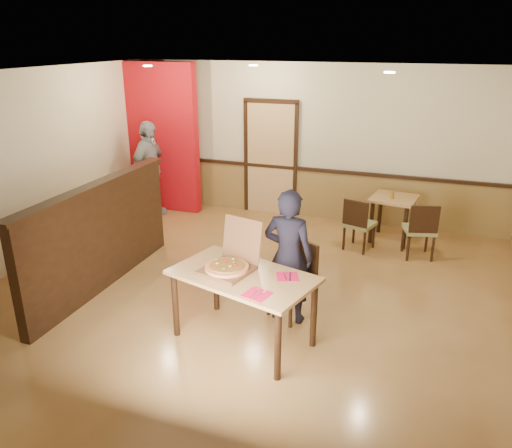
{
  "coord_description": "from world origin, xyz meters",
  "views": [
    {
      "loc": [
        1.99,
        -5.3,
        3.2
      ],
      "look_at": [
        0.13,
        0.0,
        1.09
      ],
      "focal_mm": 35.0,
      "sensor_mm": 36.0,
      "label": 1
    }
  ],
  "objects": [
    {
      "name": "pizza_box",
      "position": [
        0.09,
        -0.76,
        0.89
      ],
      "size": [
        0.62,
        0.68,
        0.52
      ],
      "rotation": [
        0.0,
        0.0,
        -0.24
      ],
      "color": "brown",
      "rests_on": "main_table"
    },
    {
      "name": "back_door",
      "position": [
        -0.8,
        3.46,
        1.05
      ],
      "size": [
        0.9,
        0.06,
        2.1
      ],
      "primitive_type": "cube",
      "color": "tan",
      "rests_on": "wall_back"
    },
    {
      "name": "spot_c",
      "position": [
        1.4,
        1.5,
        2.78
      ],
      "size": [
        0.14,
        0.14,
        0.02
      ],
      "primitive_type": "cylinder",
      "color": "beige",
      "rests_on": "ceiling"
    },
    {
      "name": "ceiling",
      "position": [
        0.0,
        0.0,
        2.8
      ],
      "size": [
        7.0,
        7.0,
        0.0
      ],
      "primitive_type": "plane",
      "rotation": [
        3.14,
        0.0,
        0.0
      ],
      "color": "black",
      "rests_on": "wall_back"
    },
    {
      "name": "red_accent_panel",
      "position": [
        -2.9,
        3.0,
        1.4
      ],
      "size": [
        1.6,
        0.2,
        2.78
      ],
      "primitive_type": "cube",
      "color": "#AE0C15",
      "rests_on": "floor"
    },
    {
      "name": "booth_partition",
      "position": [
        -2.0,
        -0.2,
        0.74
      ],
      "size": [
        0.2,
        3.1,
        1.44
      ],
      "color": "black",
      "rests_on": "floor"
    },
    {
      "name": "spot_b",
      "position": [
        -0.8,
        2.5,
        2.78
      ],
      "size": [
        0.14,
        0.14,
        0.02
      ],
      "primitive_type": "cylinder",
      "color": "beige",
      "rests_on": "ceiling"
    },
    {
      "name": "chair_rail_back",
      "position": [
        0.0,
        3.45,
        0.92
      ],
      "size": [
        7.0,
        0.06,
        0.06
      ],
      "primitive_type": "cube",
      "color": "black",
      "rests_on": "wall_back"
    },
    {
      "name": "napkin_near",
      "position": [
        0.55,
        -1.19,
        0.82
      ],
      "size": [
        0.29,
        0.29,
        0.01
      ],
      "rotation": [
        0.0,
        0.0,
        -0.25
      ],
      "color": "red",
      "rests_on": "main_table"
    },
    {
      "name": "pizza",
      "position": [
        0.08,
        -0.81,
        0.87
      ],
      "size": [
        0.6,
        0.6,
        0.03
      ],
      "primitive_type": "cylinder",
      "rotation": [
        0.0,
        0.0,
        0.33
      ],
      "color": "#D2894C",
      "rests_on": "pizza_box"
    },
    {
      "name": "diner",
      "position": [
        0.59,
        -0.2,
        0.82
      ],
      "size": [
        0.61,
        0.41,
        1.63
      ],
      "primitive_type": "imported",
      "rotation": [
        0.0,
        0.0,
        3.11
      ],
      "color": "black",
      "rests_on": "floor"
    },
    {
      "name": "diner_chair",
      "position": [
        0.65,
        -0.07,
        0.51
      ],
      "size": [
        0.63,
        0.63,
        0.93
      ],
      "rotation": [
        0.0,
        0.0,
        -0.51
      ],
      "color": "olive",
      "rests_on": "floor"
    },
    {
      "name": "condiment",
      "position": [
        1.52,
        2.67,
        0.82
      ],
      "size": [
        0.05,
        0.05,
        0.13
      ],
      "primitive_type": "cylinder",
      "color": "#856218",
      "rests_on": "side_table"
    },
    {
      "name": "wall_back",
      "position": [
        0.0,
        3.5,
        1.4
      ],
      "size": [
        7.0,
        0.0,
        7.0
      ],
      "primitive_type": "plane",
      "rotation": [
        1.57,
        0.0,
        0.0
      ],
      "color": "beige",
      "rests_on": "floor"
    },
    {
      "name": "side_chair_left",
      "position": [
        1.07,
        2.16,
        0.47
      ],
      "size": [
        0.53,
        0.53,
        0.86
      ],
      "rotation": [
        0.0,
        0.0,
        2.84
      ],
      "color": "olive",
      "rests_on": "floor"
    },
    {
      "name": "spot_a",
      "position": [
        -2.3,
        1.8,
        2.78
      ],
      "size": [
        0.14,
        0.14,
        0.02
      ],
      "primitive_type": "cylinder",
      "color": "beige",
      "rests_on": "ceiling"
    },
    {
      "name": "passerby",
      "position": [
        -2.87,
        2.53,
        0.9
      ],
      "size": [
        0.46,
        1.06,
        1.79
      ],
      "primitive_type": "imported",
      "rotation": [
        0.0,
        0.0,
        1.55
      ],
      "color": "#92949A",
      "rests_on": "floor"
    },
    {
      "name": "side_table",
      "position": [
        1.54,
        2.77,
        0.57
      ],
      "size": [
        0.79,
        0.79,
        0.75
      ],
      "rotation": [
        0.0,
        0.0,
        -0.14
      ],
      "color": "#AD7F49",
      "rests_on": "floor"
    },
    {
      "name": "napkin_far",
      "position": [
        0.73,
        -0.72,
        0.82
      ],
      "size": [
        0.29,
        0.29,
        0.01
      ],
      "rotation": [
        0.0,
        0.0,
        0.36
      ],
      "color": "red",
      "rests_on": "main_table"
    },
    {
      "name": "side_chair_right",
      "position": [
        2.01,
        2.16,
        0.49
      ],
      "size": [
        0.55,
        0.55,
        0.9
      ],
      "rotation": [
        0.0,
        0.0,
        3.41
      ],
      "color": "olive",
      "rests_on": "floor"
    },
    {
      "name": "floor",
      "position": [
        0.0,
        0.0,
        0.0
      ],
      "size": [
        7.0,
        7.0,
        0.0
      ],
      "primitive_type": "plane",
      "color": "#B17F45",
      "rests_on": "ground"
    },
    {
      "name": "wall_left",
      "position": [
        -3.5,
        0.0,
        1.4
      ],
      "size": [
        0.0,
        7.0,
        7.0
      ],
      "primitive_type": "plane",
      "rotation": [
        1.57,
        0.0,
        1.57
      ],
      "color": "beige",
      "rests_on": "floor"
    },
    {
      "name": "wainscot_back",
      "position": [
        0.0,
        3.47,
        0.45
      ],
      "size": [
        7.0,
        0.04,
        0.9
      ],
      "primitive_type": "cube",
      "color": "olive",
      "rests_on": "floor"
    },
    {
      "name": "main_table",
      "position": [
        0.26,
        -0.81,
        0.71
      ],
      "size": [
        1.71,
        1.26,
        0.82
      ],
      "rotation": [
        0.0,
        0.0,
        -0.28
      ],
      "color": "#AD7F49",
      "rests_on": "floor"
    }
  ]
}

